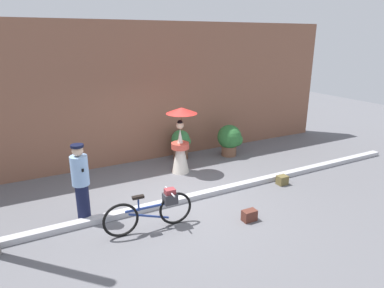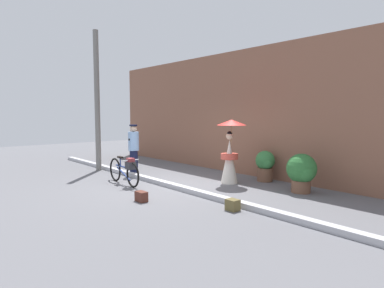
{
  "view_description": "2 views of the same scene",
  "coord_description": "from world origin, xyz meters",
  "views": [
    {
      "loc": [
        -2.9,
        -6.24,
        3.6
      ],
      "look_at": [
        0.58,
        0.38,
        1.21
      ],
      "focal_mm": 31.56,
      "sensor_mm": 36.0,
      "label": 1
    },
    {
      "loc": [
        7.39,
        -5.34,
        1.98
      ],
      "look_at": [
        0.31,
        0.69,
        1.14
      ],
      "focal_mm": 31.47,
      "sensor_mm": 36.0,
      "label": 2
    }
  ],
  "objects": [
    {
      "name": "person_officer",
      "position": [
        -1.99,
        0.2,
        0.87
      ],
      "size": [
        0.34,
        0.38,
        1.63
      ],
      "color": "#141938",
      "rests_on": "ground_plane"
    },
    {
      "name": "sidewalk_curb",
      "position": [
        0.0,
        0.0,
        0.06
      ],
      "size": [
        14.0,
        0.2,
        0.12
      ],
      "primitive_type": "cube",
      "color": "#B2B2B7",
      "rests_on": "ground_plane"
    },
    {
      "name": "potted_plant_small",
      "position": [
        1.38,
        2.6,
        0.5
      ],
      "size": [
        0.58,
        0.56,
        0.9
      ],
      "color": "brown",
      "rests_on": "ground_plane"
    },
    {
      "name": "person_with_parasol",
      "position": [
        0.89,
        1.62,
        0.93
      ],
      "size": [
        0.84,
        0.84,
        1.82
      ],
      "color": "silver",
      "rests_on": "ground_plane"
    },
    {
      "name": "building_wall",
      "position": [
        0.0,
        3.18,
        2.01
      ],
      "size": [
        14.0,
        0.4,
        4.02
      ],
      "primitive_type": "cube",
      "color": "brown",
      "rests_on": "ground_plane"
    },
    {
      "name": "backpack_on_pavement",
      "position": [
        2.8,
        -0.34,
        0.12
      ],
      "size": [
        0.26,
        0.21,
        0.23
      ],
      "color": "brown",
      "rests_on": "ground_plane"
    },
    {
      "name": "ground_plane",
      "position": [
        0.0,
        0.0,
        0.0
      ],
      "size": [
        30.0,
        30.0,
        0.0
      ],
      "primitive_type": "plane",
      "color": "slate"
    },
    {
      "name": "bicycle_near_officer",
      "position": [
        -0.84,
        -0.76,
        0.42
      ],
      "size": [
        1.78,
        0.48,
        0.79
      ],
      "color": "black",
      "rests_on": "ground_plane"
    },
    {
      "name": "backpack_spare",
      "position": [
        0.98,
        -1.39,
        0.12
      ],
      "size": [
        0.29,
        0.18,
        0.23
      ],
      "color": "#592D23",
      "rests_on": "ground_plane"
    },
    {
      "name": "potted_plant_by_door",
      "position": [
        2.86,
        2.13,
        0.54
      ],
      "size": [
        0.77,
        0.75,
        0.98
      ],
      "color": "brown",
      "rests_on": "ground_plane"
    }
  ]
}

